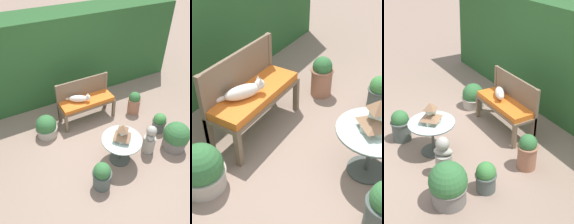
{
  "view_description": "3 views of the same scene",
  "coord_description": "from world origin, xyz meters",
  "views": [
    {
      "loc": [
        -1.43,
        -2.44,
        3.34
      ],
      "look_at": [
        0.1,
        0.44,
        0.64
      ],
      "focal_mm": 35.0,
      "sensor_mm": 36.0,
      "label": 1
    },
    {
      "loc": [
        -2.08,
        -0.78,
        2.38
      ],
      "look_at": [
        0.03,
        0.49,
        0.55
      ],
      "focal_mm": 50.0,
      "sensor_mm": 36.0,
      "label": 2
    },
    {
      "loc": [
        4.06,
        -1.71,
        2.98
      ],
      "look_at": [
        0.19,
        0.51,
        0.46
      ],
      "focal_mm": 50.0,
      "sensor_mm": 36.0,
      "label": 3
    }
  ],
  "objects": [
    {
      "name": "potted_plant_table_near",
      "position": [
        -0.77,
        0.93,
        0.22
      ],
      "size": [
        0.45,
        0.45,
        0.49
      ],
      "color": "#ADA393",
      "rests_on": "ground"
    },
    {
      "name": "ground",
      "position": [
        0.0,
        0.0,
        0.0
      ],
      "size": [
        30.0,
        30.0,
        0.0
      ],
      "primitive_type": "plane",
      "color": "gray"
    },
    {
      "name": "pagoda_birdhouse",
      "position": [
        0.22,
        -0.33,
        0.68
      ],
      "size": [
        0.29,
        0.29,
        0.33
      ],
      "color": "#B2BCA8",
      "rests_on": "patio_table"
    },
    {
      "name": "bench_backrest",
      "position": [
        0.2,
        1.21,
        0.67
      ],
      "size": [
        1.22,
        0.06,
        0.94
      ],
      "color": "brown",
      "rests_on": "ground"
    },
    {
      "name": "garden_bench",
      "position": [
        0.2,
        1.01,
        0.45
      ],
      "size": [
        1.22,
        0.45,
        0.54
      ],
      "color": "brown",
      "rests_on": "ground"
    },
    {
      "name": "potted_plant_patio_mid",
      "position": [
        1.33,
        -0.58,
        0.28
      ],
      "size": [
        0.5,
        0.5,
        0.6
      ],
      "color": "slate",
      "rests_on": "ground"
    },
    {
      "name": "potted_plant_hedge_corner",
      "position": [
        1.38,
        -0.06,
        0.22
      ],
      "size": [
        0.3,
        0.3,
        0.44
      ],
      "color": "#4C5651",
      "rests_on": "ground"
    },
    {
      "name": "cat",
      "position": [
        0.04,
        1.02,
        0.61
      ],
      "size": [
        0.46,
        0.37,
        0.2
      ],
      "rotation": [
        0.0,
        0.0,
        -0.48
      ],
      "color": "silver",
      "rests_on": "garden_bench"
    },
    {
      "name": "potted_plant_path_edge",
      "position": [
        1.27,
        0.7,
        0.28
      ],
      "size": [
        0.31,
        0.31,
        0.56
      ],
      "color": "#9E664C",
      "rests_on": "ground"
    },
    {
      "name": "foliage_hedge_back",
      "position": [
        0.0,
        2.42,
        1.0
      ],
      "size": [
        6.4,
        1.04,
        2.0
      ],
      "primitive_type": "cube",
      "color": "#285628",
      "rests_on": "ground"
    },
    {
      "name": "patio_table",
      "position": [
        0.22,
        -0.33,
        0.42
      ],
      "size": [
        0.71,
        0.71,
        0.54
      ],
      "color": "#424742",
      "rests_on": "ground"
    },
    {
      "name": "potted_plant_table_far",
      "position": [
        -0.35,
        -0.66,
        0.27
      ],
      "size": [
        0.33,
        0.33,
        0.54
      ],
      "color": "#4C5651",
      "rests_on": "ground"
    },
    {
      "name": "garden_bust",
      "position": [
        0.82,
        -0.42,
        0.29
      ],
      "size": [
        0.29,
        0.31,
        0.63
      ],
      "rotation": [
        0.0,
        0.0,
        0.86
      ],
      "color": "#A39E93",
      "rests_on": "ground"
    }
  ]
}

